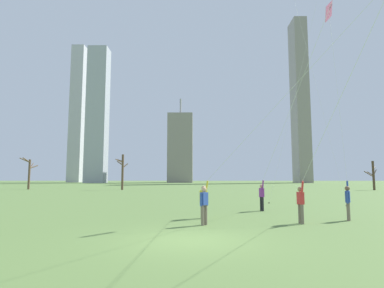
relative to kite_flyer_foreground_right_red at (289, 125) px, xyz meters
name	(u,v)px	position (x,y,z in m)	size (l,w,h in m)	color
ground_plane	(190,240)	(-5.14, -6.12, -4.82)	(400.00, 400.00, 0.00)	#5B7A3D
kite_flyer_foreground_right_red	(289,125)	(0.00, 0.00, 0.00)	(4.55, 14.46, 19.38)	black
kite_flyer_midfield_center_teal	(315,169)	(-0.18, -3.94, -2.45)	(1.13, 10.30, 10.25)	#726656
kite_flyer_midfield_left_pink	(342,145)	(2.58, -0.46, -1.11)	(1.78, 4.49, 13.18)	#726656
kite_flyer_foreground_left_yellow	(257,139)	(-2.20, -2.61, -1.10)	(11.16, 9.96, 14.19)	#726656
bystander_strolling_midfield	(204,204)	(-4.59, -2.84, -3.92)	(0.37, 0.42, 1.62)	#726656
bare_tree_right_of_center	(29,172)	(-34.15, 38.29, -1.77)	(2.05, 3.01, 5.51)	brown
bare_tree_far_right_edge	(122,171)	(-17.31, 36.33, -1.62)	(1.91, 2.51, 5.94)	brown
bare_tree_leftmost	(373,175)	(24.27, 35.59, -2.35)	(2.26, 1.44, 4.77)	#4C3828
skyline_mid_tower_left	(78,113)	(-58.73, 123.37, 26.48)	(5.68, 6.15, 62.60)	#B2B2B7
skyline_slender_spire	(98,114)	(-44.02, 105.96, 22.37)	(7.66, 6.82, 54.38)	#9EA3AD
skyline_tall_tower	(300,100)	(37.83, 109.78, 28.91)	(5.22, 9.22, 67.46)	gray
skyline_short_annex	(180,148)	(-11.38, 116.51, 9.62)	(10.38, 11.72, 36.05)	gray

